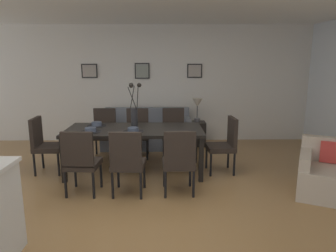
{
  "coord_description": "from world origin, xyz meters",
  "views": [
    {
      "loc": [
        0.29,
        -3.78,
        1.81
      ],
      "look_at": [
        0.37,
        1.01,
        0.8
      ],
      "focal_mm": 32.84,
      "sensor_mm": 36.0,
      "label": 1
    }
  ],
  "objects": [
    {
      "name": "bowl_near_right",
      "position": [
        -0.83,
        1.32,
        0.78
      ],
      "size": [
        0.17,
        0.17,
        0.07
      ],
      "color": "#475166",
      "rests_on": "dining_table"
    },
    {
      "name": "framed_picture_center",
      "position": [
        -0.17,
        3.18,
        1.6
      ],
      "size": [
        0.33,
        0.03,
        0.35
      ],
      "color": "black"
    },
    {
      "name": "back_wall_panel",
      "position": [
        0.0,
        3.25,
        1.3
      ],
      "size": [
        9.0,
        0.1,
        2.6
      ],
      "primitive_type": "cube",
      "color": "silver",
      "rests_on": "ground"
    },
    {
      "name": "side_table",
      "position": [
        1.03,
        2.74,
        0.26
      ],
      "size": [
        0.36,
        0.36,
        0.52
      ],
      "primitive_type": "cube",
      "color": "black",
      "rests_on": "ground"
    },
    {
      "name": "armchair",
      "position": [
        2.58,
        0.16,
        0.29
      ],
      "size": [
        1.07,
        1.07,
        0.75
      ],
      "color": "#B7A893",
      "rests_on": "ground"
    },
    {
      "name": "dining_chair_mid_right",
      "position": [
        0.49,
        2.0,
        0.51
      ],
      "size": [
        0.45,
        0.45,
        0.92
      ],
      "color": "black",
      "rests_on": "ground"
    },
    {
      "name": "placemat_near_right",
      "position": [
        -0.83,
        1.32,
        0.74
      ],
      "size": [
        0.32,
        0.32,
        0.01
      ],
      "primitive_type": "cylinder",
      "color": "black",
      "rests_on": "dining_table"
    },
    {
      "name": "dining_chair_far_left",
      "position": [
        -0.19,
        0.17,
        0.51
      ],
      "size": [
        0.47,
        0.47,
        0.92
      ],
      "color": "black",
      "rests_on": "ground"
    },
    {
      "name": "placemat_near_left",
      "position": [
        -0.83,
        0.87,
        0.74
      ],
      "size": [
        0.32,
        0.32,
        0.01
      ],
      "primitive_type": "cylinder",
      "color": "black",
      "rests_on": "dining_table"
    },
    {
      "name": "bowl_far_left",
      "position": [
        -0.17,
        0.87,
        0.78
      ],
      "size": [
        0.17,
        0.17,
        0.07
      ],
      "color": "#475166",
      "rests_on": "dining_table"
    },
    {
      "name": "dining_chair_mid_left",
      "position": [
        0.51,
        0.2,
        0.51
      ],
      "size": [
        0.46,
        0.46,
        0.92
      ],
      "color": "black",
      "rests_on": "ground"
    },
    {
      "name": "dining_chair_head_west",
      "position": [
        -1.66,
        1.11,
        0.51
      ],
      "size": [
        0.46,
        0.46,
        0.92
      ],
      "color": "black",
      "rests_on": "ground"
    },
    {
      "name": "dining_table",
      "position": [
        -0.17,
        1.09,
        0.67
      ],
      "size": [
        2.2,
        1.0,
        0.74
      ],
      "color": "black",
      "rests_on": "ground"
    },
    {
      "name": "dining_chair_far_right",
      "position": [
        -0.2,
        1.97,
        0.51
      ],
      "size": [
        0.45,
        0.45,
        0.92
      ],
      "color": "black",
      "rests_on": "ground"
    },
    {
      "name": "dining_chair_head_east",
      "position": [
        1.31,
        1.07,
        0.51
      ],
      "size": [
        0.46,
        0.46,
        0.92
      ],
      "color": "black",
      "rests_on": "ground"
    },
    {
      "name": "bowl_near_left",
      "position": [
        -0.83,
        0.87,
        0.78
      ],
      "size": [
        0.17,
        0.17,
        0.07
      ],
      "color": "#475166",
      "rests_on": "dining_table"
    },
    {
      "name": "framed_picture_left",
      "position": [
        -1.35,
        3.18,
        1.6
      ],
      "size": [
        0.35,
        0.03,
        0.31
      ],
      "color": "black"
    },
    {
      "name": "placemat_far_left",
      "position": [
        -0.17,
        0.87,
        0.74
      ],
      "size": [
        0.32,
        0.32,
        0.01
      ],
      "primitive_type": "cylinder",
      "color": "black",
      "rests_on": "dining_table"
    },
    {
      "name": "framed_picture_right",
      "position": [
        1.0,
        3.18,
        1.6
      ],
      "size": [
        0.33,
        0.03,
        0.31
      ],
      "color": "black"
    },
    {
      "name": "ground_plane",
      "position": [
        0.0,
        0.0,
        0.0
      ],
      "size": [
        9.0,
        9.0,
        0.0
      ],
      "primitive_type": "plane",
      "color": "olive"
    },
    {
      "name": "sofa",
      "position": [
        -0.06,
        2.7,
        0.28
      ],
      "size": [
        1.86,
        0.84,
        0.8
      ],
      "color": "slate",
      "rests_on": "ground"
    },
    {
      "name": "dining_chair_near_left",
      "position": [
        -0.82,
        0.2,
        0.51
      ],
      "size": [
        0.47,
        0.47,
        0.92
      ],
      "color": "black",
      "rests_on": "ground"
    },
    {
      "name": "centerpiece_vase",
      "position": [
        -0.17,
        1.09,
        1.02
      ],
      "size": [
        0.21,
        0.23,
        0.73
      ],
      "color": "#232326",
      "rests_on": "dining_table"
    },
    {
      "name": "dining_chair_near_right",
      "position": [
        -0.84,
        1.99,
        0.51
      ],
      "size": [
        0.44,
        0.44,
        0.92
      ],
      "color": "black",
      "rests_on": "ground"
    },
    {
      "name": "table_lamp",
      "position": [
        1.03,
        2.74,
        0.89
      ],
      "size": [
        0.22,
        0.22,
        0.51
      ],
      "color": "#4C4C51",
      "rests_on": "side_table"
    }
  ]
}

